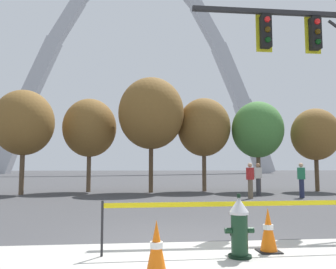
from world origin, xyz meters
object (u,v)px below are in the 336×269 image
pedestrian_standing_center (258,179)px  pedestrian_walking_right (301,180)px  monument_arch (138,75)px  traffic_cone_by_hydrant (156,249)px  fire_hydrant (239,227)px  traffic_cone_mid_sidewalk (268,230)px  pedestrian_walking_left (250,180)px

pedestrian_standing_center → pedestrian_walking_right: bearing=-40.8°
pedestrian_standing_center → monument_arch: bearing=95.3°
traffic_cone_by_hydrant → pedestrian_standing_center: size_ratio=0.46×
fire_hydrant → pedestrian_walking_right: bearing=58.5°
traffic_cone_mid_sidewalk → pedestrian_walking_left: 9.87m
pedestrian_walking_left → traffic_cone_mid_sidewalk: bearing=-107.6°
fire_hydrant → pedestrian_walking_left: bearing=69.8°
traffic_cone_by_hydrant → traffic_cone_mid_sidewalk: same height
traffic_cone_mid_sidewalk → monument_arch: bearing=91.1°
traffic_cone_by_hydrant → traffic_cone_mid_sidewalk: (1.95, 1.13, 0.00)m
traffic_cone_by_hydrant → pedestrian_walking_right: bearing=55.3°
monument_arch → fire_hydrant: bearing=-89.4°
fire_hydrant → pedestrian_walking_right: pedestrian_walking_right is taller
pedestrian_walking_right → traffic_cone_by_hydrant: bearing=-124.7°
fire_hydrant → pedestrian_walking_right: (6.03, 9.83, 0.35)m
traffic_cone_by_hydrant → pedestrian_standing_center: (5.84, 12.02, 0.46)m
fire_hydrant → traffic_cone_by_hydrant: bearing=-148.1°
pedestrian_walking_left → pedestrian_standing_center: (0.92, 1.48, 0.00)m
fire_hydrant → monument_arch: bearing=90.6°
traffic_cone_mid_sidewalk → pedestrian_standing_center: 11.57m
traffic_cone_mid_sidewalk → pedestrian_walking_right: 11.00m
fire_hydrant → monument_arch: monument_arch is taller
pedestrian_walking_left → fire_hydrant: bearing=-110.2°
traffic_cone_by_hydrant → pedestrian_standing_center: bearing=64.1°
monument_arch → pedestrian_walking_right: bearing=-83.3°
traffic_cone_mid_sidewalk → pedestrian_walking_left: pedestrian_walking_left is taller
traffic_cone_mid_sidewalk → pedestrian_walking_right: pedestrian_walking_right is taller
traffic_cone_by_hydrant → monument_arch: monument_arch is taller
traffic_cone_by_hydrant → pedestrian_walking_right: (7.39, 10.68, 0.46)m
fire_hydrant → traffic_cone_by_hydrant: (-1.36, -0.85, -0.11)m
monument_arch → pedestrian_walking_right: 61.47m
monument_arch → pedestrian_standing_center: (5.20, -56.27, -20.36)m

